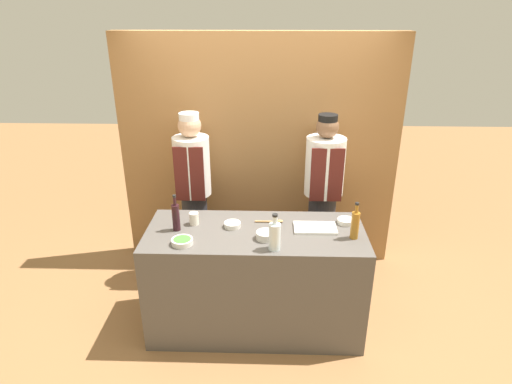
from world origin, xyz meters
TOP-DOWN VIEW (x-y plane):
  - ground_plane at (0.00, 0.00)m, footprint 14.00×14.00m
  - cabinet_wall at (0.00, 1.18)m, footprint 2.82×0.18m
  - counter at (0.00, 0.00)m, footprint 1.78×0.74m
  - sauce_bowl_green at (-0.55, -0.22)m, footprint 0.16×0.16m
  - sauce_bowl_yellow at (0.75, 0.16)m, footprint 0.14×0.14m
  - sauce_bowl_purple at (0.08, -0.12)m, footprint 0.15×0.15m
  - sauce_bowl_orange at (-0.19, 0.06)m, footprint 0.14×0.14m
  - cutting_board at (0.49, 0.05)m, footprint 0.35×0.20m
  - bottle_amber at (0.78, -0.09)m, footprint 0.06×0.06m
  - bottle_wine at (-0.64, 0.00)m, footprint 0.06×0.06m
  - bottle_clear at (0.15, -0.28)m, footprint 0.09×0.09m
  - cup_cream at (-0.51, 0.10)m, footprint 0.08×0.08m
  - wooden_spoon at (0.14, 0.15)m, footprint 0.24×0.04m
  - chef_left at (-0.63, 0.78)m, footprint 0.35×0.35m
  - chef_right at (0.63, 0.78)m, footprint 0.37×0.37m

SIDE VIEW (x-z plane):
  - ground_plane at x=0.00m, z-range 0.00..0.00m
  - counter at x=0.00m, z-range 0.00..0.93m
  - chef_right at x=0.63m, z-range 0.07..1.78m
  - chef_left at x=-0.63m, z-range 0.08..1.79m
  - cutting_board at x=0.49m, z-range 0.93..0.95m
  - wooden_spoon at x=0.14m, z-range 0.93..0.96m
  - sauce_bowl_yellow at x=0.75m, z-range 0.93..0.98m
  - sauce_bowl_orange at x=-0.19m, z-range 0.93..0.98m
  - sauce_bowl_green at x=-0.55m, z-range 0.94..0.98m
  - sauce_bowl_purple at x=0.08m, z-range 0.94..1.00m
  - cup_cream at x=-0.51m, z-range 0.93..1.04m
  - bottle_clear at x=0.15m, z-range 0.90..1.19m
  - bottle_amber at x=0.78m, z-range 0.90..1.20m
  - bottle_wine at x=-0.64m, z-range 0.90..1.21m
  - cabinet_wall at x=0.00m, z-range 0.00..2.40m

